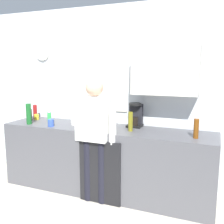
# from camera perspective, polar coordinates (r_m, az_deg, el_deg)

# --- Properties ---
(ground_plane) EXTENTS (8.00, 8.00, 0.00)m
(ground_plane) POSITION_cam_1_polar(r_m,az_deg,el_deg) (3.64, -3.58, -18.71)
(ground_plane) COLOR beige
(kitchen_counter) EXTENTS (2.93, 0.64, 0.92)m
(kitchen_counter) POSITION_cam_1_polar(r_m,az_deg,el_deg) (3.70, -1.62, -10.39)
(kitchen_counter) COLOR #4C4C51
(kitchen_counter) RESTS_ON ground_plane
(dishwasher_panel) EXTENTS (0.56, 0.02, 0.83)m
(dishwasher_panel) POSITION_cam_1_polar(r_m,az_deg,el_deg) (3.40, -2.70, -13.07)
(dishwasher_panel) COLOR black
(dishwasher_panel) RESTS_ON ground_plane
(back_wall_assembly) EXTENTS (4.53, 0.42, 2.60)m
(back_wall_assembly) POSITION_cam_1_polar(r_m,az_deg,el_deg) (3.82, 2.03, 4.16)
(back_wall_assembly) COLOR silver
(back_wall_assembly) RESTS_ON ground_plane
(coffee_maker) EXTENTS (0.20, 0.20, 0.33)m
(coffee_maker) POSITION_cam_1_polar(r_m,az_deg,el_deg) (3.63, 5.14, -0.87)
(coffee_maker) COLOR black
(coffee_maker) RESTS_ON kitchen_counter
(bottle_red_vinegar) EXTENTS (0.06, 0.06, 0.22)m
(bottle_red_vinegar) POSITION_cam_1_polar(r_m,az_deg,el_deg) (4.38, -16.41, 0.11)
(bottle_red_vinegar) COLOR maroon
(bottle_red_vinegar) RESTS_ON kitchen_counter
(bottle_dark_sauce) EXTENTS (0.06, 0.06, 0.18)m
(bottle_dark_sauce) POSITION_cam_1_polar(r_m,az_deg,el_deg) (4.20, -17.41, -0.60)
(bottle_dark_sauce) COLOR black
(bottle_dark_sauce) RESTS_ON kitchen_counter
(bottle_green_wine) EXTENTS (0.07, 0.07, 0.30)m
(bottle_green_wine) POSITION_cam_1_polar(r_m,az_deg,el_deg) (3.95, -17.70, -0.38)
(bottle_green_wine) COLOR #195923
(bottle_green_wine) RESTS_ON kitchen_counter
(bottle_amber_beer) EXTENTS (0.06, 0.06, 0.23)m
(bottle_amber_beer) POSITION_cam_1_polar(r_m,az_deg,el_deg) (3.17, 17.88, -3.45)
(bottle_amber_beer) COLOR brown
(bottle_amber_beer) RESTS_ON kitchen_counter
(bottle_clear_soda) EXTENTS (0.09, 0.09, 0.28)m
(bottle_clear_soda) POSITION_cam_1_polar(r_m,az_deg,el_deg) (3.76, -4.34, -0.58)
(bottle_clear_soda) COLOR #2D8C33
(bottle_clear_soda) RESTS_ON kitchen_counter
(bottle_olive_oil) EXTENTS (0.06, 0.06, 0.25)m
(bottle_olive_oil) POSITION_cam_1_polar(r_m,az_deg,el_deg) (3.36, 4.05, -2.09)
(bottle_olive_oil) COLOR olive
(bottle_olive_oil) RESTS_ON kitchen_counter
(cup_blue_mug) EXTENTS (0.08, 0.08, 0.10)m
(cup_blue_mug) POSITION_cam_1_polar(r_m,az_deg,el_deg) (3.73, -13.16, -2.32)
(cup_blue_mug) COLOR #3351B2
(cup_blue_mug) RESTS_ON kitchen_counter
(cup_yellow_cup) EXTENTS (0.07, 0.07, 0.08)m
(cup_yellow_cup) POSITION_cam_1_polar(r_m,az_deg,el_deg) (4.26, -16.13, -1.04)
(cup_yellow_cup) COLOR yellow
(cup_yellow_cup) RESTS_ON kitchen_counter
(mixing_bowl) EXTENTS (0.22, 0.22, 0.08)m
(mixing_bowl) POSITION_cam_1_polar(r_m,az_deg,el_deg) (3.79, -7.28, -2.10)
(mixing_bowl) COLOR white
(mixing_bowl) RESTS_ON kitchen_counter
(dish_soap) EXTENTS (0.06, 0.06, 0.18)m
(dish_soap) POSITION_cam_1_polar(r_m,az_deg,el_deg) (4.00, -13.51, -1.11)
(dish_soap) COLOR green
(dish_soap) RESTS_ON kitchen_counter
(storage_canister) EXTENTS (0.14, 0.14, 0.17)m
(storage_canister) POSITION_cam_1_polar(r_m,az_deg,el_deg) (3.40, -2.44, -2.64)
(storage_canister) COLOR silver
(storage_canister) RESTS_ON kitchen_counter
(person_at_sink) EXTENTS (0.57, 0.22, 1.60)m
(person_at_sink) POSITION_cam_1_polar(r_m,az_deg,el_deg) (3.29, -3.75, -4.04)
(person_at_sink) COLOR black
(person_at_sink) RESTS_ON ground_plane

